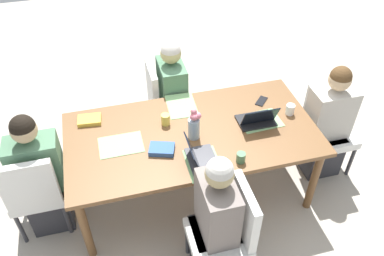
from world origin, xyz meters
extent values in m
plane|color=#B2A899|center=(0.00, 0.00, 0.00)|extent=(10.00, 10.00, 0.00)
cube|color=brown|center=(0.00, 0.00, 0.73)|extent=(2.14, 1.09, 0.04)
cylinder|color=brown|center=(-0.99, -0.46, 0.36)|extent=(0.07, 0.07, 0.71)
cylinder|color=brown|center=(0.99, -0.46, 0.36)|extent=(0.07, 0.07, 0.71)
cylinder|color=brown|center=(-0.99, 0.46, 0.36)|extent=(0.07, 0.07, 0.71)
cylinder|color=brown|center=(0.99, 0.46, 0.36)|extent=(0.07, 0.07, 0.71)
cube|color=silver|center=(1.37, -0.01, 0.41)|extent=(0.44, 0.44, 0.08)
cube|color=silver|center=(1.37, 0.18, 0.68)|extent=(0.42, 0.06, 0.45)
cylinder|color=#333338|center=(1.56, -0.20, 0.18)|extent=(0.04, 0.04, 0.37)
cylinder|color=#333338|center=(1.18, -0.20, 0.18)|extent=(0.04, 0.04, 0.37)
cylinder|color=#333338|center=(1.56, 0.18, 0.18)|extent=(0.04, 0.04, 0.37)
cylinder|color=#333338|center=(1.18, 0.18, 0.18)|extent=(0.04, 0.04, 0.37)
cube|color=#2D2D33|center=(1.31, -0.01, 0.23)|extent=(0.34, 0.36, 0.45)
cube|color=#B7B2A8|center=(1.31, -0.01, 0.70)|extent=(0.40, 0.24, 0.50)
sphere|color=tan|center=(1.31, -0.01, 1.07)|extent=(0.20, 0.20, 0.20)
sphere|color=#51381E|center=(1.31, -0.01, 1.10)|extent=(0.19, 0.19, 0.19)
cube|color=silver|center=(-0.02, -0.84, 0.41)|extent=(0.44, 0.44, 0.08)
cube|color=silver|center=(0.17, -0.84, 0.68)|extent=(0.06, 0.42, 0.45)
cylinder|color=#333338|center=(-0.21, -0.65, 0.18)|extent=(0.04, 0.04, 0.37)
cylinder|color=#333338|center=(0.17, -0.65, 0.18)|extent=(0.04, 0.04, 0.37)
cube|color=#2D2D33|center=(-0.02, -0.78, 0.23)|extent=(0.36, 0.34, 0.45)
cube|color=slate|center=(-0.02, -0.78, 0.70)|extent=(0.24, 0.40, 0.50)
sphere|color=tan|center=(-0.02, -0.78, 1.07)|extent=(0.20, 0.20, 0.20)
sphere|color=beige|center=(-0.02, -0.78, 1.10)|extent=(0.19, 0.19, 0.19)
cube|color=silver|center=(0.00, 0.84, 0.41)|extent=(0.44, 0.44, 0.08)
cube|color=silver|center=(-0.19, 0.84, 0.68)|extent=(0.06, 0.42, 0.45)
cylinder|color=#333338|center=(0.19, 1.03, 0.18)|extent=(0.04, 0.04, 0.37)
cylinder|color=#333338|center=(0.19, 0.65, 0.18)|extent=(0.04, 0.04, 0.37)
cylinder|color=#333338|center=(-0.19, 1.03, 0.18)|extent=(0.04, 0.04, 0.37)
cylinder|color=#333338|center=(-0.19, 0.65, 0.18)|extent=(0.04, 0.04, 0.37)
cube|color=#2D2D33|center=(0.00, 0.78, 0.23)|extent=(0.36, 0.34, 0.45)
cube|color=#4C7556|center=(0.00, 0.78, 0.70)|extent=(0.24, 0.40, 0.50)
sphere|color=tan|center=(0.00, 0.78, 1.07)|extent=(0.20, 0.20, 0.20)
sphere|color=beige|center=(0.00, 0.78, 1.10)|extent=(0.19, 0.19, 0.19)
cube|color=silver|center=(-1.35, 0.00, 0.41)|extent=(0.44, 0.44, 0.08)
cube|color=silver|center=(-1.35, -0.19, 0.68)|extent=(0.42, 0.06, 0.45)
cylinder|color=#333338|center=(-1.54, 0.19, 0.18)|extent=(0.04, 0.04, 0.37)
cylinder|color=#333338|center=(-1.16, 0.19, 0.18)|extent=(0.04, 0.04, 0.37)
cylinder|color=#333338|center=(-1.54, -0.19, 0.18)|extent=(0.04, 0.04, 0.37)
cylinder|color=#333338|center=(-1.16, -0.19, 0.18)|extent=(0.04, 0.04, 0.37)
cube|color=#2D2D33|center=(-1.29, 0.00, 0.23)|extent=(0.34, 0.36, 0.45)
cube|color=#4C7556|center=(-1.29, 0.00, 0.70)|extent=(0.40, 0.24, 0.50)
sphere|color=tan|center=(-1.29, 0.00, 1.07)|extent=(0.20, 0.20, 0.20)
sphere|color=black|center=(-1.29, 0.00, 1.10)|extent=(0.19, 0.19, 0.19)
cylinder|color=#8EA8B7|center=(0.00, -0.06, 0.85)|extent=(0.10, 0.10, 0.19)
sphere|color=#DB7584|center=(0.03, -0.07, 0.98)|extent=(0.06, 0.06, 0.06)
cylinder|color=#477A3D|center=(0.03, -0.07, 0.96)|extent=(0.01, 0.01, 0.04)
sphere|color=#DB7584|center=(0.00, -0.05, 1.02)|extent=(0.05, 0.05, 0.05)
cylinder|color=#477A3D|center=(0.00, -0.05, 0.98)|extent=(0.01, 0.01, 0.08)
sphere|color=#DB7584|center=(0.00, -0.06, 0.98)|extent=(0.05, 0.05, 0.05)
cylinder|color=#477A3D|center=(0.00, -0.06, 0.96)|extent=(0.01, 0.01, 0.04)
sphere|color=#DB7584|center=(-0.01, -0.07, 0.98)|extent=(0.06, 0.06, 0.06)
cylinder|color=#477A3D|center=(-0.01, -0.07, 0.96)|extent=(0.01, 0.01, 0.04)
sphere|color=#DB7584|center=(0.00, -0.08, 0.98)|extent=(0.06, 0.06, 0.06)
cylinder|color=#477A3D|center=(0.00, -0.08, 0.96)|extent=(0.01, 0.01, 0.04)
cube|color=#7FAD70|center=(0.62, -0.01, 0.75)|extent=(0.37, 0.28, 0.00)
cube|color=#7FAD70|center=(-0.01, -0.38, 0.75)|extent=(0.27, 0.37, 0.00)
cube|color=#7FAD70|center=(0.00, 0.38, 0.75)|extent=(0.28, 0.37, 0.00)
cube|color=#7FAD70|center=(-0.61, 0.00, 0.75)|extent=(0.36, 0.26, 0.00)
cube|color=#38383D|center=(-0.01, -0.35, 0.76)|extent=(0.22, 0.32, 0.02)
cube|color=black|center=(-0.08, -0.35, 0.87)|extent=(0.07, 0.31, 0.19)
cube|color=black|center=(0.58, -0.01, 0.76)|extent=(0.32, 0.22, 0.02)
cube|color=black|center=(0.58, -0.08, 0.86)|extent=(0.31, 0.09, 0.19)
cylinder|color=#47704C|center=(0.28, -0.43, 0.79)|extent=(0.07, 0.07, 0.09)
cylinder|color=white|center=(0.91, 0.02, 0.80)|extent=(0.08, 0.08, 0.10)
cylinder|color=#DBC64C|center=(-0.19, 0.17, 0.80)|extent=(0.08, 0.08, 0.10)
cube|color=gold|center=(-0.83, 0.37, 0.77)|extent=(0.21, 0.16, 0.04)
cube|color=#335693|center=(-0.29, -0.16, 0.77)|extent=(0.23, 0.20, 0.04)
cube|color=black|center=(0.74, 0.25, 0.75)|extent=(0.16, 0.16, 0.01)
camera|label=1|loc=(-0.64, -2.43, 3.02)|focal=37.22mm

